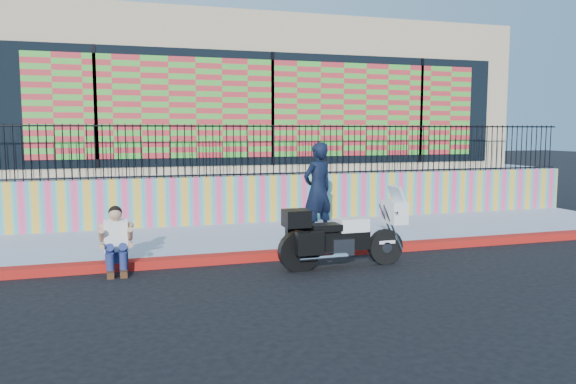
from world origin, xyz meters
name	(u,v)px	position (x,y,z in m)	size (l,w,h in m)	color
ground	(332,255)	(0.00, 0.00, 0.00)	(90.00, 90.00, 0.00)	black
red_curb	(332,251)	(0.00, 0.00, 0.07)	(16.00, 0.30, 0.15)	#AB0C15
sidewalk	(304,235)	(0.00, 1.65, 0.07)	(16.00, 3.00, 0.15)	#989FB7
mural_wall	(282,198)	(0.00, 3.25, 0.70)	(16.00, 0.20, 1.10)	#FF437A
metal_fence	(282,150)	(0.00, 3.25, 1.85)	(15.80, 0.04, 1.20)	black
elevated_platform	(238,182)	(0.00, 8.35, 0.62)	(16.00, 10.00, 1.25)	#989FB7
storefront_building	(239,101)	(0.00, 8.13, 3.25)	(14.00, 8.06, 4.00)	tan
police_motorcycle	(341,234)	(-0.22, -0.93, 0.57)	(2.19, 0.72, 1.36)	black
police_officer	(318,190)	(0.11, 1.09, 1.11)	(0.70, 0.46, 1.92)	black
seated_man	(116,246)	(-3.84, -0.21, 0.45)	(0.54, 0.71, 1.06)	navy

